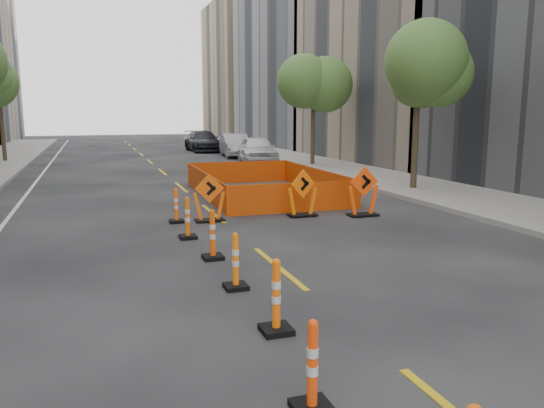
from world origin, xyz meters
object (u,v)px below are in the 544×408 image
object	(u,v)px
channelizer_6	(188,218)
chevron_sign_center	(302,193)
channelizer_3	(276,296)
chevron_sign_right	(363,191)
parked_car_far	(203,141)
channelizer_7	(176,205)
channelizer_2	(312,366)
parked_car_mid	(235,145)
chevron_sign_left	(209,198)
parked_car_near	(257,150)
channelizer_4	(236,261)
channelizer_5	(213,234)

from	to	relation	value
channelizer_6	chevron_sign_center	distance (m)	4.07
channelizer_3	channelizer_6	size ratio (longest dim) A/B	1.03
channelizer_6	chevron_sign_right	world-z (taller)	chevron_sign_right
chevron_sign_center	parked_car_far	bearing A→B (deg)	69.87
channelizer_7	channelizer_2	bearing A→B (deg)	-90.76
channelizer_7	chevron_sign_right	distance (m)	5.45
channelizer_6	parked_car_mid	xyz separation A→B (m)	(7.30, 23.04, 0.27)
chevron_sign_right	channelizer_2	bearing A→B (deg)	-120.24
chevron_sign_right	channelizer_7	bearing A→B (deg)	172.14
channelizer_7	chevron_sign_left	size ratio (longest dim) A/B	0.72
channelizer_3	parked_car_near	size ratio (longest dim) A/B	0.22
channelizer_4	channelizer_6	bearing A→B (deg)	92.09
channelizer_4	channelizer_7	bearing A→B (deg)	91.14
channelizer_5	parked_car_mid	xyz separation A→B (m)	(7.12, 25.03, 0.25)
chevron_sign_right	parked_car_near	xyz separation A→B (m)	(1.80, 16.43, 0.10)
chevron_sign_center	channelizer_2	bearing A→B (deg)	-126.26
channelizer_6	parked_car_far	bearing A→B (deg)	77.82
channelizer_2	parked_car_near	bearing A→B (deg)	74.04
channelizer_6	parked_car_mid	size ratio (longest dim) A/B	0.22
channelizer_6	channelizer_7	bearing A→B (deg)	89.25
channelizer_7	chevron_sign_center	xyz separation A→B (m)	(3.66, -0.29, 0.21)
channelizer_3	parked_car_far	xyz separation A→B (m)	(6.01, 34.75, 0.26)
parked_car_far	chevron_sign_left	bearing A→B (deg)	-101.75
channelizer_5	chevron_sign_right	distance (m)	6.11
channelizer_7	parked_car_mid	xyz separation A→B (m)	(7.27, 21.05, 0.30)
parked_car_far	channelizer_7	bearing A→B (deg)	-103.67
channelizer_7	parked_car_far	size ratio (longest dim) A/B	0.18
parked_car_mid	channelizer_3	bearing A→B (deg)	-97.85
channelizer_7	chevron_sign_left	distance (m)	0.94
chevron_sign_center	channelizer_4	bearing A→B (deg)	-136.78
parked_car_far	channelizer_4	bearing A→B (deg)	-101.16
chevron_sign_center	chevron_sign_right	size ratio (longest dim) A/B	0.95
channelizer_3	parked_car_mid	xyz separation A→B (m)	(7.10, 29.01, 0.25)
chevron_sign_right	channelizer_3	bearing A→B (deg)	-125.23
channelizer_6	parked_car_mid	world-z (taller)	parked_car_mid
channelizer_5	channelizer_7	world-z (taller)	channelizer_5
chevron_sign_center	parked_car_mid	bearing A→B (deg)	65.58
channelizer_5	parked_car_near	bearing A→B (deg)	70.27
channelizer_4	channelizer_7	world-z (taller)	channelizer_4
channelizer_4	parked_car_far	size ratio (longest dim) A/B	0.18
chevron_sign_left	parked_car_far	size ratio (longest dim) A/B	0.25
channelizer_4	parked_car_far	distance (m)	33.32
channelizer_4	channelizer_5	size ratio (longest dim) A/B	0.95
parked_car_far	chevron_sign_center	bearing A→B (deg)	-95.99
channelizer_4	chevron_sign_left	size ratio (longest dim) A/B	0.74
channelizer_6	parked_car_mid	distance (m)	24.17
parked_car_near	parked_car_mid	bearing A→B (deg)	97.00
parked_car_near	chevron_sign_center	bearing A→B (deg)	-94.47
chevron_sign_left	parked_car_mid	bearing A→B (deg)	80.60
channelizer_5	chevron_sign_left	distance (m)	3.92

